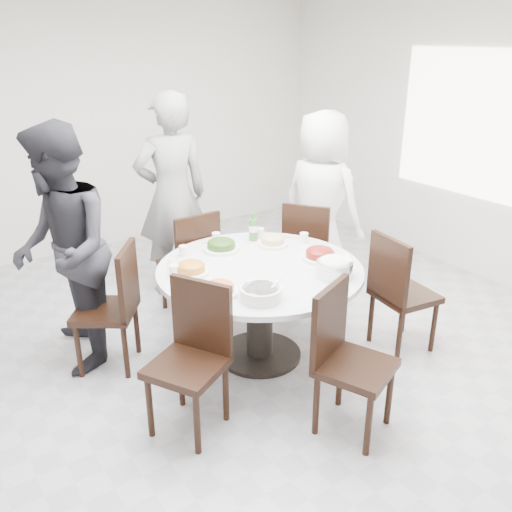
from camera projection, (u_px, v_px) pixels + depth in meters
floor at (230, 364)px, 4.10m from camera, size 6.00×6.00×0.01m
wall_back at (81, 126)px, 5.85m from camera, size 6.00×0.01×2.80m
wall_right at (496, 138)px, 5.14m from camera, size 0.01×6.00×2.80m
window at (496, 128)px, 5.09m from camera, size 0.04×2.20×1.40m
dining_table at (260, 313)px, 4.07m from camera, size 1.50×1.50×0.75m
chair_ne at (309, 249)px, 5.01m from camera, size 0.59×0.59×0.95m
chair_n at (188, 262)px, 4.73m from camera, size 0.43×0.43×0.95m
chair_nw at (105, 308)px, 3.93m from camera, size 0.59×0.59×0.95m
chair_sw at (186, 363)px, 3.27m from camera, size 0.57×0.57×0.95m
chair_s at (356, 364)px, 3.26m from camera, size 0.55×0.55×0.95m
chair_se at (405, 292)px, 4.17m from camera, size 0.47×0.47×0.95m
diner_right at (321, 203)px, 5.06m from camera, size 0.75×0.95×1.71m
diner_middle at (172, 196)px, 4.97m from camera, size 0.75×0.55×1.88m
diner_left at (63, 251)px, 3.81m from camera, size 0.86×1.00×1.80m
dish_greens at (221, 246)px, 4.22m from camera, size 0.28×0.28×0.07m
dish_pale at (273, 242)px, 4.31m from camera, size 0.24×0.24×0.06m
dish_orange at (191, 269)px, 3.81m from camera, size 0.25×0.25×0.07m
dish_redbrown at (320, 255)px, 4.05m from camera, size 0.27×0.27×0.07m
dish_tofu at (219, 290)px, 3.50m from camera, size 0.24×0.24×0.06m
rice_bowl at (334, 269)px, 3.76m from camera, size 0.26×0.26×0.11m
soup_bowl at (261, 293)px, 3.44m from camera, size 0.27×0.27×0.08m
beverage_bottle at (253, 227)px, 4.40m from camera, size 0.07×0.07×0.24m
tea_cups at (216, 237)px, 4.41m from camera, size 0.07×0.07×0.08m
chopsticks at (216, 241)px, 4.40m from camera, size 0.24×0.04×0.01m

